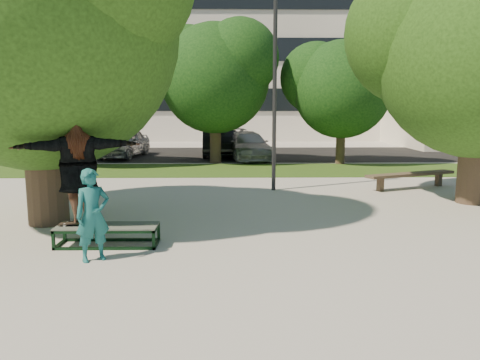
{
  "coord_description": "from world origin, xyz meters",
  "views": [
    {
      "loc": [
        -0.24,
        -8.9,
        2.48
      ],
      "look_at": [
        -0.09,
        0.6,
        1.0
      ],
      "focal_mm": 35.0,
      "sensor_mm": 36.0,
      "label": 1
    }
  ],
  "objects_px": {
    "tree_left": "(33,11)",
    "bench": "(411,175)",
    "car_silver_a": "(124,143)",
    "car_silver_b": "(248,146)",
    "lamppost": "(275,84)",
    "car_dark": "(218,142)",
    "bystander": "(93,215)",
    "tree_right": "(478,42)",
    "grind_box": "(108,235)",
    "car_grey": "(235,141)"
  },
  "relations": [
    {
      "from": "tree_left",
      "to": "bench",
      "type": "distance_m",
      "value": 11.13
    },
    {
      "from": "car_silver_a",
      "to": "car_silver_b",
      "type": "relative_size",
      "value": 0.95
    },
    {
      "from": "bench",
      "to": "lamppost",
      "type": "bearing_deg",
      "value": 160.07
    },
    {
      "from": "tree_left",
      "to": "car_silver_a",
      "type": "relative_size",
      "value": 1.7
    },
    {
      "from": "car_dark",
      "to": "car_silver_b",
      "type": "bearing_deg",
      "value": -49.87
    },
    {
      "from": "car_silver_a",
      "to": "lamppost",
      "type": "bearing_deg",
      "value": -47.36
    },
    {
      "from": "lamppost",
      "to": "bench",
      "type": "xyz_separation_m",
      "value": [
        4.24,
        0.21,
        -2.74
      ]
    },
    {
      "from": "bystander",
      "to": "car_silver_b",
      "type": "relative_size",
      "value": 0.34
    },
    {
      "from": "tree_right",
      "to": "car_silver_a",
      "type": "xyz_separation_m",
      "value": [
        -11.59,
        11.41,
        -3.38
      ]
    },
    {
      "from": "tree_right",
      "to": "bystander",
      "type": "bearing_deg",
      "value": -151.39
    },
    {
      "from": "car_silver_b",
      "to": "bystander",
      "type": "bearing_deg",
      "value": -111.8
    },
    {
      "from": "lamppost",
      "to": "car_silver_b",
      "type": "xyz_separation_m",
      "value": [
        -0.5,
        8.5,
        -2.51
      ]
    },
    {
      "from": "grind_box",
      "to": "tree_right",
      "type": "bearing_deg",
      "value": 24.08
    },
    {
      "from": "tree_left",
      "to": "lamppost",
      "type": "bearing_deg",
      "value": 36.42
    },
    {
      "from": "tree_right",
      "to": "car_silver_a",
      "type": "distance_m",
      "value": 16.61
    },
    {
      "from": "tree_right",
      "to": "car_silver_b",
      "type": "relative_size",
      "value": 1.47
    },
    {
      "from": "bystander",
      "to": "car_silver_b",
      "type": "height_order",
      "value": "bystander"
    },
    {
      "from": "grind_box",
      "to": "bystander",
      "type": "relative_size",
      "value": 1.19
    },
    {
      "from": "car_grey",
      "to": "tree_left",
      "type": "bearing_deg",
      "value": -114.13
    },
    {
      "from": "car_grey",
      "to": "car_silver_b",
      "type": "relative_size",
      "value": 1.11
    },
    {
      "from": "lamppost",
      "to": "car_grey",
      "type": "height_order",
      "value": "lamppost"
    },
    {
      "from": "bystander",
      "to": "grind_box",
      "type": "bearing_deg",
      "value": 56.86
    },
    {
      "from": "car_dark",
      "to": "car_silver_b",
      "type": "height_order",
      "value": "car_dark"
    },
    {
      "from": "tree_left",
      "to": "tree_right",
      "type": "bearing_deg",
      "value": 11.03
    },
    {
      "from": "bench",
      "to": "tree_left",
      "type": "bearing_deg",
      "value": -179.46
    },
    {
      "from": "lamppost",
      "to": "grind_box",
      "type": "bearing_deg",
      "value": -121.65
    },
    {
      "from": "grind_box",
      "to": "car_silver_b",
      "type": "bearing_deg",
      "value": 78.05
    },
    {
      "from": "car_dark",
      "to": "car_silver_b",
      "type": "xyz_separation_m",
      "value": [
        1.48,
        -1.57,
        -0.09
      ]
    },
    {
      "from": "tree_left",
      "to": "car_silver_b",
      "type": "bearing_deg",
      "value": 68.88
    },
    {
      "from": "tree_left",
      "to": "grind_box",
      "type": "relative_size",
      "value": 3.95
    },
    {
      "from": "bystander",
      "to": "car_dark",
      "type": "relative_size",
      "value": 0.34
    },
    {
      "from": "tree_left",
      "to": "car_dark",
      "type": "bearing_deg",
      "value": 76.68
    },
    {
      "from": "bystander",
      "to": "car_silver_a",
      "type": "relative_size",
      "value": 0.36
    },
    {
      "from": "grind_box",
      "to": "bench",
      "type": "relative_size",
      "value": 0.58
    },
    {
      "from": "car_silver_a",
      "to": "car_silver_b",
      "type": "xyz_separation_m",
      "value": [
        6.17,
        -0.99,
        -0.07
      ]
    },
    {
      "from": "tree_left",
      "to": "car_dark",
      "type": "relative_size",
      "value": 1.59
    },
    {
      "from": "tree_left",
      "to": "grind_box",
      "type": "xyz_separation_m",
      "value": [
        1.79,
        -1.77,
        -4.23
      ]
    },
    {
      "from": "car_silver_b",
      "to": "tree_right",
      "type": "bearing_deg",
      "value": -73.01
    },
    {
      "from": "tree_right",
      "to": "bench",
      "type": "xyz_separation_m",
      "value": [
        -0.68,
        2.13,
        -3.69
      ]
    },
    {
      "from": "tree_right",
      "to": "car_grey",
      "type": "relative_size",
      "value": 1.32
    },
    {
      "from": "bystander",
      "to": "car_grey",
      "type": "xyz_separation_m",
      "value": [
        2.41,
        17.57,
        -0.07
      ]
    },
    {
      "from": "lamppost",
      "to": "bystander",
      "type": "relative_size",
      "value": 4.04
    },
    {
      "from": "bystander",
      "to": "car_grey",
      "type": "relative_size",
      "value": 0.31
    },
    {
      "from": "tree_right",
      "to": "bystander",
      "type": "relative_size",
      "value": 4.3
    },
    {
      "from": "tree_left",
      "to": "grind_box",
      "type": "bearing_deg",
      "value": -44.67
    },
    {
      "from": "lamppost",
      "to": "tree_right",
      "type": "bearing_deg",
      "value": -21.28
    },
    {
      "from": "lamppost",
      "to": "grind_box",
      "type": "height_order",
      "value": "lamppost"
    },
    {
      "from": "bystander",
      "to": "car_silver_b",
      "type": "bearing_deg",
      "value": 45.55
    },
    {
      "from": "lamppost",
      "to": "bystander",
      "type": "height_order",
      "value": "lamppost"
    },
    {
      "from": "lamppost",
      "to": "bench",
      "type": "height_order",
      "value": "lamppost"
    }
  ]
}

